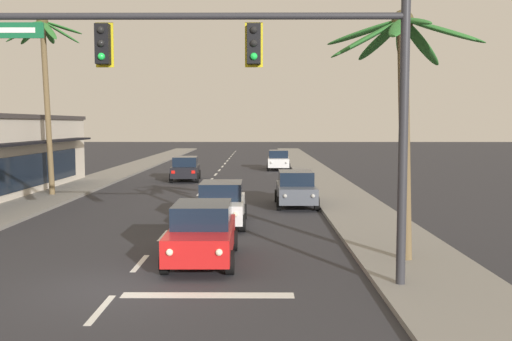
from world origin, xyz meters
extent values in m
plane|color=#2D2D33|center=(0.00, 0.00, 0.00)|extent=(220.00, 220.00, 0.00)
cube|color=gray|center=(7.80, 20.00, 0.07)|extent=(3.20, 110.00, 0.14)
cube|color=gray|center=(-7.80, 20.00, 0.07)|extent=(3.20, 110.00, 0.14)
cube|color=silver|center=(0.00, -1.64, 0.00)|extent=(0.16, 2.00, 0.01)
cube|color=silver|center=(0.00, 2.45, 0.00)|extent=(0.16, 2.00, 0.01)
cube|color=silver|center=(0.00, 6.54, 0.00)|extent=(0.16, 2.00, 0.01)
cube|color=silver|center=(0.00, 10.63, 0.00)|extent=(0.16, 2.00, 0.01)
cube|color=silver|center=(0.00, 14.72, 0.00)|extent=(0.16, 2.00, 0.01)
cube|color=silver|center=(0.00, 18.81, 0.00)|extent=(0.16, 2.00, 0.01)
cube|color=silver|center=(0.00, 22.90, 0.00)|extent=(0.16, 2.00, 0.01)
cube|color=silver|center=(0.00, 27.00, 0.00)|extent=(0.16, 2.00, 0.01)
cube|color=silver|center=(0.00, 31.09, 0.00)|extent=(0.16, 2.00, 0.01)
cube|color=silver|center=(0.00, 35.18, 0.00)|extent=(0.16, 2.00, 0.01)
cube|color=silver|center=(0.00, 39.27, 0.00)|extent=(0.16, 2.00, 0.01)
cube|color=silver|center=(0.00, 43.36, 0.00)|extent=(0.16, 2.00, 0.01)
cube|color=silver|center=(0.00, 47.45, 0.00)|extent=(0.16, 2.00, 0.01)
cube|color=silver|center=(0.00, 51.54, 0.00)|extent=(0.16, 2.00, 0.01)
cube|color=silver|center=(0.00, 55.63, 0.00)|extent=(0.16, 2.00, 0.01)
cube|color=silver|center=(0.00, 59.72, 0.00)|extent=(0.16, 2.00, 0.01)
cube|color=silver|center=(0.00, 63.81, 0.00)|extent=(0.16, 2.00, 0.01)
cube|color=silver|center=(0.00, 67.90, 0.00)|extent=(0.16, 2.00, 0.01)
cube|color=silver|center=(2.20, -0.60, 0.00)|extent=(4.00, 0.44, 0.01)
cylinder|color=#2D2D33|center=(6.78, -0.08, 3.55)|extent=(0.22, 0.22, 7.10)
cylinder|color=#2D2D33|center=(1.51, -0.08, 6.45)|extent=(10.55, 0.16, 0.16)
cube|color=black|center=(3.27, -0.10, 5.81)|extent=(0.32, 0.26, 0.92)
sphere|color=black|center=(3.27, -0.24, 6.11)|extent=(0.17, 0.17, 0.17)
sphere|color=black|center=(3.27, -0.24, 5.81)|extent=(0.17, 0.17, 0.17)
sphere|color=#1EE54C|center=(3.27, -0.24, 5.51)|extent=(0.17, 0.17, 0.17)
cube|color=yellow|center=(3.27, 0.07, 5.81)|extent=(0.42, 0.03, 1.04)
cube|color=black|center=(-0.25, -0.10, 5.81)|extent=(0.32, 0.26, 0.92)
sphere|color=black|center=(-0.25, -0.24, 6.11)|extent=(0.17, 0.17, 0.17)
sphere|color=black|center=(-0.25, -0.24, 5.81)|extent=(0.17, 0.17, 0.17)
sphere|color=#1EE54C|center=(-0.25, -0.24, 5.51)|extent=(0.17, 0.17, 0.17)
cube|color=yellow|center=(-0.25, 0.07, 5.81)|extent=(0.42, 0.03, 1.04)
cube|color=#146038|center=(-2.58, -0.08, 6.13)|extent=(1.92, 0.05, 0.36)
cube|color=white|center=(-2.58, -0.10, 6.13)|extent=(1.53, 0.01, 0.12)
cube|color=red|center=(1.75, 2.68, 0.68)|extent=(1.80, 4.32, 0.72)
cube|color=black|center=(1.75, 2.83, 1.36)|extent=(1.62, 2.21, 0.64)
cylinder|color=black|center=(2.63, 1.27, 0.32)|extent=(0.23, 0.64, 0.64)
cylinder|color=black|center=(0.90, 1.25, 0.32)|extent=(0.23, 0.64, 0.64)
cylinder|color=black|center=(2.60, 4.11, 0.32)|extent=(0.23, 0.64, 0.64)
cylinder|color=black|center=(0.88, 4.09, 0.32)|extent=(0.23, 0.64, 0.64)
sphere|color=#F9EFC6|center=(2.39, 0.51, 0.76)|extent=(0.18, 0.18, 0.18)
sphere|color=#F9EFC6|center=(1.15, 0.50, 0.76)|extent=(0.18, 0.18, 0.18)
cube|color=red|center=(2.39, 4.84, 0.78)|extent=(0.24, 0.06, 0.20)
cube|color=red|center=(1.07, 4.83, 0.78)|extent=(0.24, 0.06, 0.20)
cube|color=silver|center=(1.91, 8.67, 0.68)|extent=(1.79, 4.31, 0.72)
cube|color=black|center=(1.91, 8.82, 1.36)|extent=(1.62, 2.21, 0.64)
cylinder|color=black|center=(2.78, 7.26, 0.32)|extent=(0.22, 0.64, 0.64)
cylinder|color=black|center=(1.06, 7.24, 0.32)|extent=(0.22, 0.64, 0.64)
cylinder|color=black|center=(2.76, 10.09, 0.32)|extent=(0.22, 0.64, 0.64)
cylinder|color=black|center=(1.04, 10.08, 0.32)|extent=(0.22, 0.64, 0.64)
sphere|color=#F9EFC6|center=(2.55, 6.50, 0.76)|extent=(0.18, 0.18, 0.18)
sphere|color=#F9EFC6|center=(1.31, 6.49, 0.76)|extent=(0.18, 0.18, 0.18)
cube|color=red|center=(2.55, 10.83, 0.78)|extent=(0.24, 0.06, 0.20)
cube|color=red|center=(1.23, 10.82, 0.78)|extent=(0.24, 0.06, 0.20)
cube|color=black|center=(-1.73, 26.20, 0.68)|extent=(2.00, 4.39, 0.72)
cube|color=black|center=(-1.72, 26.05, 1.36)|extent=(1.72, 2.29, 0.64)
cylinder|color=black|center=(-2.67, 27.56, 0.32)|extent=(0.26, 0.65, 0.64)
cylinder|color=black|center=(-0.95, 27.66, 0.32)|extent=(0.26, 0.65, 0.64)
cylinder|color=black|center=(-2.51, 24.73, 0.32)|extent=(0.26, 0.65, 0.64)
cylinder|color=black|center=(-0.79, 24.83, 0.32)|extent=(0.26, 0.65, 0.64)
sphere|color=#B2B2AD|center=(-2.47, 28.33, 0.76)|extent=(0.18, 0.18, 0.18)
sphere|color=#B2B2AD|center=(-1.23, 28.40, 0.76)|extent=(0.18, 0.18, 0.18)
cube|color=red|center=(-2.27, 24.00, 0.78)|extent=(0.24, 0.07, 0.20)
cube|color=red|center=(-0.95, 24.08, 0.78)|extent=(0.24, 0.07, 0.20)
cube|color=#4C515B|center=(5.16, 13.89, 0.68)|extent=(1.77, 4.30, 0.72)
cube|color=black|center=(5.16, 14.04, 1.36)|extent=(1.60, 2.20, 0.64)
cylinder|color=black|center=(6.02, 12.47, 0.32)|extent=(0.22, 0.64, 0.64)
cylinder|color=black|center=(4.30, 12.47, 0.32)|extent=(0.22, 0.64, 0.64)
cylinder|color=black|center=(6.02, 15.31, 0.32)|extent=(0.22, 0.64, 0.64)
cylinder|color=black|center=(4.29, 15.31, 0.32)|extent=(0.22, 0.64, 0.64)
sphere|color=#B2B2AD|center=(5.78, 11.72, 0.76)|extent=(0.18, 0.18, 0.18)
sphere|color=#B2B2AD|center=(4.54, 11.72, 0.76)|extent=(0.18, 0.18, 0.18)
cube|color=red|center=(5.81, 16.05, 0.78)|extent=(0.24, 0.06, 0.20)
cube|color=red|center=(4.49, 16.05, 0.78)|extent=(0.24, 0.06, 0.20)
cube|color=silver|center=(5.05, 35.63, 0.68)|extent=(1.89, 4.35, 0.72)
cube|color=black|center=(5.06, 35.78, 1.36)|extent=(1.67, 2.25, 0.64)
cylinder|color=black|center=(5.87, 34.18, 0.32)|extent=(0.24, 0.65, 0.64)
cylinder|color=black|center=(4.15, 34.24, 0.32)|extent=(0.24, 0.65, 0.64)
cylinder|color=black|center=(5.96, 37.02, 0.32)|extent=(0.24, 0.65, 0.64)
cylinder|color=black|center=(4.24, 37.07, 0.32)|extent=(0.24, 0.65, 0.64)
sphere|color=#B2B2AD|center=(5.60, 33.44, 0.76)|extent=(0.18, 0.18, 0.18)
sphere|color=#B2B2AD|center=(4.37, 33.48, 0.76)|extent=(0.18, 0.18, 0.18)
cube|color=red|center=(5.78, 37.77, 0.78)|extent=(0.24, 0.07, 0.20)
cube|color=red|center=(4.46, 37.81, 0.78)|extent=(0.24, 0.07, 0.20)
cylinder|color=brown|center=(-7.97, 17.32, 4.64)|extent=(0.56, 0.29, 9.29)
ellipsoid|color=#2D702D|center=(-7.19, 17.54, 8.83)|extent=(1.98, 0.86, 1.23)
ellipsoid|color=#2D702D|center=(-7.23, 17.92, 9.13)|extent=(1.99, 1.56, 0.64)
ellipsoid|color=#2D702D|center=(-8.17, 18.30, 8.92)|extent=(0.53, 2.05, 1.06)
ellipsoid|color=#2D702D|center=(-8.89, 17.83, 8.84)|extent=(1.86, 1.40, 1.21)
ellipsoid|color=#2D702D|center=(-9.00, 17.11, 8.81)|extent=(1.96, 0.83, 1.27)
ellipsoid|color=#2D702D|center=(-8.91, 16.69, 9.01)|extent=(1.90, 1.60, 0.87)
ellipsoid|color=#2D702D|center=(-8.23, 16.30, 9.02)|extent=(0.65, 2.13, 0.86)
ellipsoid|color=#2D702D|center=(-7.51, 16.61, 8.80)|extent=(1.54, 1.72, 1.28)
sphere|color=#4C4223|center=(-8.10, 17.32, 9.33)|extent=(0.60, 0.60, 0.60)
cylinder|color=brown|center=(7.44, 2.41, 3.36)|extent=(0.55, 0.30, 6.73)
ellipsoid|color=#2D702D|center=(8.39, 2.19, 6.47)|extent=(2.26, 0.83, 0.84)
ellipsoid|color=#2D702D|center=(8.03, 3.12, 6.27)|extent=(1.75, 1.74, 1.24)
ellipsoid|color=#2D702D|center=(7.59, 3.42, 6.36)|extent=(0.94, 2.19, 1.05)
ellipsoid|color=#2D702D|center=(6.90, 3.38, 6.37)|extent=(1.23, 2.14, 1.03)
ellipsoid|color=#2D702D|center=(6.35, 2.96, 6.55)|extent=(2.16, 1.47, 0.68)
ellipsoid|color=#2D702D|center=(6.32, 2.25, 6.28)|extent=(2.12, 0.72, 1.20)
ellipsoid|color=#2D702D|center=(6.96, 1.39, 6.43)|extent=(1.11, 2.21, 0.92)
ellipsoid|color=#2D702D|center=(7.37, 1.29, 6.57)|extent=(0.51, 2.28, 0.64)
ellipsoid|color=#2D702D|center=(8.04, 1.61, 6.42)|extent=(1.77, 1.90, 0.93)
sphere|color=#4C4223|center=(7.32, 2.41, 6.77)|extent=(0.60, 0.60, 0.60)
cube|color=black|center=(-8.61, 16.25, 2.96)|extent=(1.00, 18.66, 0.12)
cube|color=black|center=(-9.04, 16.25, 1.40)|extent=(0.06, 17.56, 1.80)
camera|label=1|loc=(3.39, -13.66, 3.97)|focal=40.48mm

